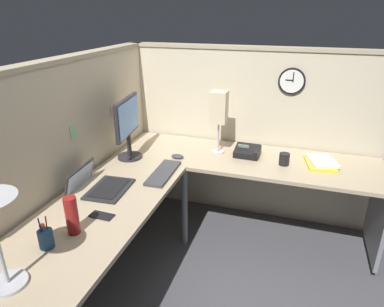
# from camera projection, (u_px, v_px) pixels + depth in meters

# --- Properties ---
(ground_plane) EXTENTS (6.80, 6.80, 0.00)m
(ground_plane) POSITION_uv_depth(u_px,v_px,m) (197.00, 258.00, 2.80)
(ground_plane) COLOR #47474C
(cubicle_wall_back) EXTENTS (2.57, 0.12, 1.58)m
(cubicle_wall_back) POSITION_uv_depth(u_px,v_px,m) (64.00, 175.00, 2.41)
(cubicle_wall_back) COLOR beige
(cubicle_wall_back) RESTS_ON ground
(cubicle_wall_right) EXTENTS (0.12, 2.37, 1.58)m
(cubicle_wall_right) POSITION_uv_depth(u_px,v_px,m) (252.00, 135.00, 3.18)
(cubicle_wall_right) COLOR beige
(cubicle_wall_right) RESTS_ON ground
(desk) EXTENTS (2.35, 2.15, 0.73)m
(desk) POSITION_uv_depth(u_px,v_px,m) (198.00, 200.00, 2.41)
(desk) COLOR tan
(desk) RESTS_ON ground
(monitor) EXTENTS (0.46, 0.20, 0.50)m
(monitor) POSITION_uv_depth(u_px,v_px,m) (128.00, 124.00, 2.73)
(monitor) COLOR #232326
(monitor) RESTS_ON desk
(laptop) EXTENTS (0.36, 0.40, 0.22)m
(laptop) POSITION_uv_depth(u_px,v_px,m) (96.00, 185.00, 2.35)
(laptop) COLOR #232326
(laptop) RESTS_ON desk
(keyboard) EXTENTS (0.43, 0.15, 0.02)m
(keyboard) POSITION_uv_depth(u_px,v_px,m) (163.00, 173.00, 2.56)
(keyboard) COLOR #38383D
(keyboard) RESTS_ON desk
(computer_mouse) EXTENTS (0.06, 0.10, 0.03)m
(computer_mouse) POSITION_uv_depth(u_px,v_px,m) (177.00, 156.00, 2.83)
(computer_mouse) COLOR #38383D
(computer_mouse) RESTS_ON desk
(pen_cup) EXTENTS (0.08, 0.08, 0.18)m
(pen_cup) POSITION_uv_depth(u_px,v_px,m) (46.00, 238.00, 1.76)
(pen_cup) COLOR navy
(pen_cup) RESTS_ON desk
(cell_phone) EXTENTS (0.07, 0.15, 0.01)m
(cell_phone) POSITION_uv_depth(u_px,v_px,m) (102.00, 216.00, 2.04)
(cell_phone) COLOR black
(cell_phone) RESTS_ON desk
(thermos_flask) EXTENTS (0.07, 0.07, 0.22)m
(thermos_flask) POSITION_uv_depth(u_px,v_px,m) (72.00, 215.00, 1.86)
(thermos_flask) COLOR maroon
(thermos_flask) RESTS_ON desk
(office_phone) EXTENTS (0.20, 0.21, 0.11)m
(office_phone) POSITION_uv_depth(u_px,v_px,m) (248.00, 152.00, 2.87)
(office_phone) COLOR black
(office_phone) RESTS_ON desk
(book_stack) EXTENTS (0.32, 0.27, 0.04)m
(book_stack) POSITION_uv_depth(u_px,v_px,m) (321.00, 162.00, 2.71)
(book_stack) COLOR yellow
(book_stack) RESTS_ON desk
(desk_lamp_paper) EXTENTS (0.13, 0.13, 0.53)m
(desk_lamp_paper) POSITION_uv_depth(u_px,v_px,m) (219.00, 109.00, 2.80)
(desk_lamp_paper) COLOR #B7BABF
(desk_lamp_paper) RESTS_ON desk
(coffee_mug) EXTENTS (0.08, 0.08, 0.10)m
(coffee_mug) POSITION_uv_depth(u_px,v_px,m) (284.00, 159.00, 2.70)
(coffee_mug) COLOR black
(coffee_mug) RESTS_ON desk
(wall_clock) EXTENTS (0.04, 0.22, 0.22)m
(wall_clock) POSITION_uv_depth(u_px,v_px,m) (292.00, 81.00, 2.84)
(wall_clock) COLOR black
(pinned_note_leftmost) EXTENTS (0.07, 0.00, 0.08)m
(pinned_note_leftmost) POSITION_uv_depth(u_px,v_px,m) (113.00, 111.00, 2.84)
(pinned_note_leftmost) COLOR pink
(pinned_note_middle) EXTENTS (0.07, 0.00, 0.09)m
(pinned_note_middle) POSITION_uv_depth(u_px,v_px,m) (73.00, 132.00, 2.37)
(pinned_note_middle) COLOR #8CCC99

